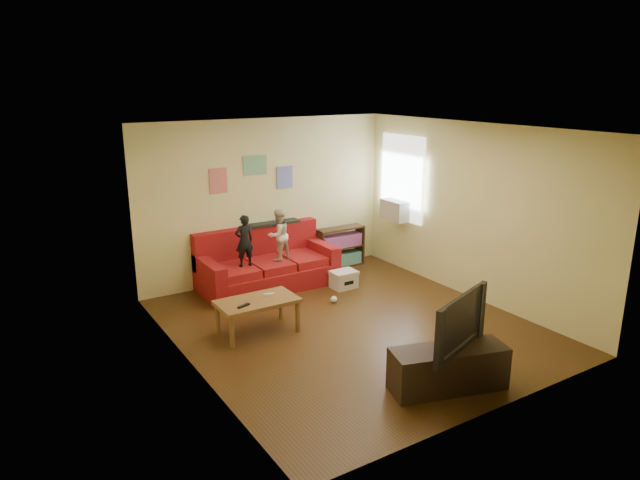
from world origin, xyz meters
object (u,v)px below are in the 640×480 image
sofa (266,266)px  child_b (278,235)px  child_a (244,241)px  coffee_table (257,304)px  bookshelf (340,249)px  tv_stand (448,368)px  television (451,321)px  file_box (344,279)px

sofa → child_b: 0.61m
child_a → coffee_table: bearing=73.5°
coffee_table → bookshelf: bookshelf is taller
tv_stand → sofa: bearing=109.6°
coffee_table → child_b: bearing=52.7°
sofa → television: television is taller
coffee_table → tv_stand: size_ratio=0.83×
television → child_b: bearing=71.2°
child_a → coffee_table: child_a is taller
sofa → child_a: 0.73m
child_b → coffee_table: child_b is taller
file_box → coffee_table: bearing=-157.3°
file_box → tv_stand: tv_stand is taller
bookshelf → tv_stand: bookshelf is taller
bookshelf → tv_stand: bearing=-108.4°
coffee_table → sofa: bearing=59.6°
bookshelf → file_box: 1.14m
bookshelf → television: television is taller
sofa → tv_stand: size_ratio=1.73×
child_b → television: 3.83m
child_a → file_box: (1.47, -0.60, -0.73)m
child_a → bookshelf: child_a is taller
sofa → tv_stand: 4.01m
child_b → file_box: child_b is taller
child_b → tv_stand: (0.06, -3.83, -0.65)m
child_b → sofa: bearing=-64.2°
child_a → coffee_table: size_ratio=0.77×
file_box → tv_stand: 3.33m
child_a → child_b: 0.60m
sofa → tv_stand: sofa is taller
child_b → television: child_b is taller
tv_stand → child_b: bearing=107.5°
file_box → tv_stand: size_ratio=0.32×
child_b → child_a: bearing=-14.2°
coffee_table → child_a: bearing=71.2°
bookshelf → coffee_table: bearing=-144.8°
child_b → television: size_ratio=0.75×
coffee_table → bookshelf: bearing=35.2°
sofa → child_b: (0.15, -0.18, 0.56)m
bookshelf → file_box: bookshelf is taller
sofa → coffee_table: bearing=-120.4°
television → child_a: bearing=80.1°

